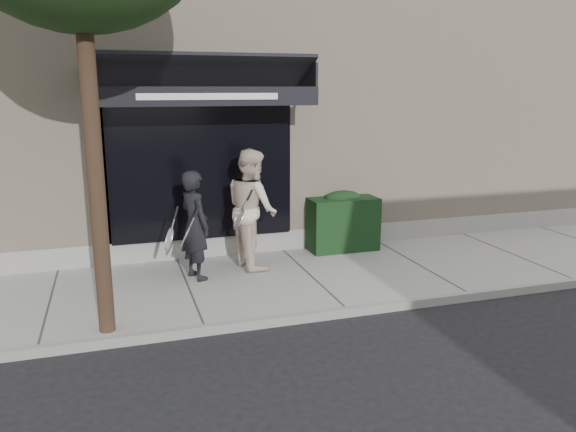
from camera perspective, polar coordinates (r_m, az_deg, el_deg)
name	(u,v)px	position (r m, az deg, el deg)	size (l,w,h in m)	color
ground	(309,281)	(9.40, 2.19, -6.63)	(80.00, 80.00, 0.00)	black
sidewalk	(309,278)	(9.38, 2.19, -6.29)	(20.00, 3.00, 0.12)	#A2A29D
curb	(347,312)	(8.03, 5.97, -9.66)	(20.00, 0.10, 0.14)	gray
building_facade	(240,105)	(13.63, -4.91, 11.15)	(14.30, 8.04, 5.64)	beige
hedge	(342,221)	(10.72, 5.51, -0.56)	(1.30, 0.70, 1.14)	black
pedestrian_front	(195,225)	(9.06, -9.45, -0.94)	(0.86, 0.92, 1.76)	black
pedestrian_back	(252,208)	(9.57, -3.69, 0.80)	(0.94, 1.12, 2.04)	beige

